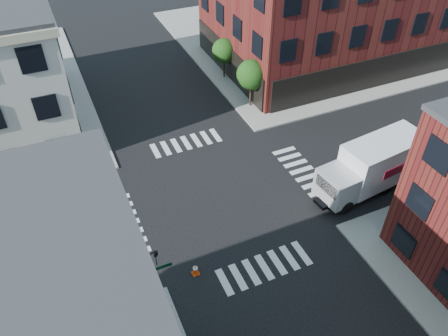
% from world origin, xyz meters
% --- Properties ---
extents(ground, '(120.00, 120.00, 0.00)m').
position_xyz_m(ground, '(0.00, 0.00, 0.00)').
color(ground, black).
rests_on(ground, ground).
extents(sidewalk_ne, '(30.00, 30.00, 0.15)m').
position_xyz_m(sidewalk_ne, '(21.00, 21.00, 0.07)').
color(sidewalk_ne, gray).
rests_on(sidewalk_ne, ground).
extents(building_ne, '(25.00, 16.00, 12.00)m').
position_xyz_m(building_ne, '(20.50, 16.00, 6.00)').
color(building_ne, '#4C1313').
rests_on(building_ne, ground).
extents(tree_near, '(2.69, 2.69, 4.49)m').
position_xyz_m(tree_near, '(7.56, 9.98, 3.16)').
color(tree_near, black).
rests_on(tree_near, ground).
extents(tree_far, '(2.43, 2.43, 4.07)m').
position_xyz_m(tree_far, '(7.56, 15.98, 2.87)').
color(tree_far, black).
rests_on(tree_far, ground).
extents(signal_pole, '(1.29, 1.24, 4.60)m').
position_xyz_m(signal_pole, '(-6.72, -6.68, 2.86)').
color(signal_pole, black).
rests_on(signal_pole, ground).
extents(box_truck, '(8.88, 3.57, 3.93)m').
position_xyz_m(box_truck, '(10.52, -3.61, 2.04)').
color(box_truck, silver).
rests_on(box_truck, ground).
extents(traffic_cone, '(0.46, 0.46, 0.79)m').
position_xyz_m(traffic_cone, '(-4.06, -5.70, 0.38)').
color(traffic_cone, '#FE470B').
rests_on(traffic_cone, ground).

